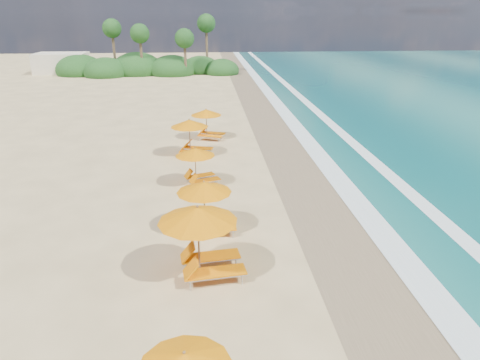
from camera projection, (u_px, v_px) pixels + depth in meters
The scene contains 10 objects.
ground at pixel (240, 204), 20.26m from camera, with size 160.00×160.00×0.00m, color #D7BB7E.
wet_sand at pixel (324, 201), 20.56m from camera, with size 4.00×160.00×0.01m, color #8D7554.
surf_foam at pixel (379, 199), 20.76m from camera, with size 4.00×160.00×0.01m.
station_1 at pixel (205, 237), 14.25m from camera, with size 3.08×2.91×2.65m.
station_2 at pixel (209, 203), 17.30m from camera, with size 2.38×2.19×2.23m.
station_3 at pixel (198, 163), 22.14m from camera, with size 2.63×2.59×2.04m.
station_4 at pixel (192, 135), 26.63m from camera, with size 2.93×2.85×2.33m.
station_5 at pixel (209, 122), 30.14m from camera, with size 2.76×2.71×2.16m.
treeline at pixel (144, 67), 61.42m from camera, with size 25.80×8.80×9.74m.
beach_building at pixel (62, 63), 62.67m from camera, with size 7.00×5.00×2.80m, color beige.
Camera 1 is at (-1.49, -18.41, 8.41)m, focal length 32.47 mm.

